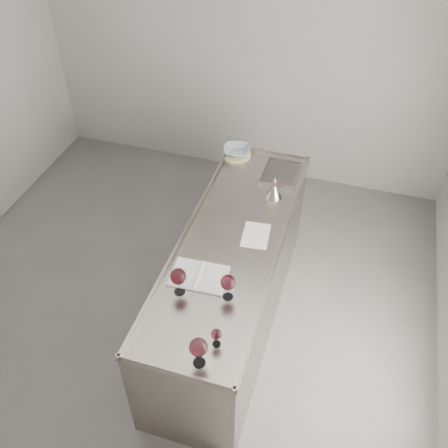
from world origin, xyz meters
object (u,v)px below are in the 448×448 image
(wine_glass_left, at_px, (178,277))
(wine_glass_middle, at_px, (228,283))
(ceramic_bowl, at_px, (237,151))
(notebook, at_px, (199,276))
(counter, at_px, (232,280))
(wine_funnel, at_px, (274,191))
(wine_glass_small, at_px, (216,335))
(wine_glass_right, at_px, (198,348))

(wine_glass_left, relative_size, wine_glass_middle, 1.06)
(wine_glass_left, xyz_separation_m, ceramic_bowl, (-0.08, 1.68, -0.10))
(notebook, relative_size, ceramic_bowl, 1.69)
(wine_glass_middle, bearing_deg, counter, 103.44)
(ceramic_bowl, height_order, wine_funnel, wine_funnel)
(wine_glass_small, height_order, notebook, wine_glass_small)
(counter, relative_size, wine_glass_left, 11.23)
(counter, distance_m, wine_glass_right, 1.25)
(wine_glass_middle, distance_m, wine_glass_right, 0.54)
(wine_glass_right, bearing_deg, wine_glass_left, 122.80)
(wine_glass_middle, relative_size, wine_funnel, 0.99)
(wine_glass_middle, bearing_deg, wine_glass_left, -170.37)
(counter, relative_size, wine_funnel, 11.78)
(wine_glass_middle, xyz_separation_m, wine_glass_small, (0.04, -0.38, -0.05))
(wine_glass_right, distance_m, wine_glass_small, 0.18)
(wine_glass_left, xyz_separation_m, wine_glass_small, (0.37, -0.32, -0.05))
(wine_glass_right, height_order, ceramic_bowl, wine_glass_right)
(counter, distance_m, wine_funnel, 0.81)
(wine_glass_right, height_order, wine_glass_small, wine_glass_right)
(notebook, xyz_separation_m, ceramic_bowl, (-0.16, 1.51, 0.04))
(wine_glass_right, bearing_deg, counter, 95.92)
(wine_glass_middle, relative_size, wine_glass_small, 1.46)
(counter, xyz_separation_m, wine_glass_middle, (0.13, -0.54, 0.61))
(counter, xyz_separation_m, wine_glass_right, (0.11, -1.08, 0.62))
(wine_glass_left, bearing_deg, wine_glass_middle, 9.63)
(wine_glass_right, bearing_deg, notebook, 109.49)
(wine_glass_small, relative_size, wine_funnel, 0.68)
(wine_glass_left, height_order, wine_glass_small, wine_glass_left)
(counter, distance_m, wine_glass_middle, 0.83)
(notebook, bearing_deg, wine_glass_small, -62.93)
(counter, bearing_deg, wine_funnel, 72.29)
(notebook, distance_m, ceramic_bowl, 1.52)
(wine_glass_middle, xyz_separation_m, notebook, (-0.25, 0.12, -0.14))
(wine_glass_left, bearing_deg, counter, 71.78)
(wine_glass_left, distance_m, wine_glass_right, 0.57)
(wine_glass_small, bearing_deg, counter, 100.47)
(wine_glass_left, xyz_separation_m, wine_funnel, (0.38, 1.18, -0.09))
(counter, relative_size, wine_glass_right, 10.93)
(ceramic_bowl, bearing_deg, wine_glass_middle, -75.98)
(wine_glass_small, bearing_deg, wine_funnel, 89.42)
(counter, distance_m, wine_glass_small, 1.10)
(counter, distance_m, wine_glass_left, 0.89)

